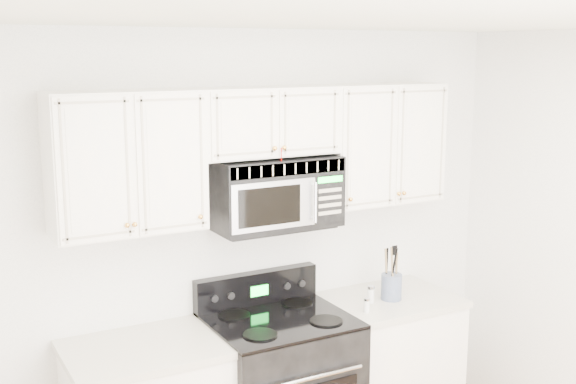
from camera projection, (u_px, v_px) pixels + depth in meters
room at (441, 344)px, 2.93m from camera, size 3.51×3.51×2.61m
base_cabinet_right at (385, 369)px, 4.72m from camera, size 0.86×0.65×0.92m
upper_cabinets at (264, 145)px, 4.18m from camera, size 2.44×0.37×0.75m
microwave at (275, 192)px, 4.23m from camera, size 0.75×0.42×0.41m
utensil_crock at (391, 285)px, 4.57m from camera, size 0.13×0.13×0.35m
shaker_salt at (367, 305)px, 4.35m from camera, size 0.04×0.04×0.09m
shaker_pepper at (371, 294)px, 4.51m from camera, size 0.05×0.05×0.11m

